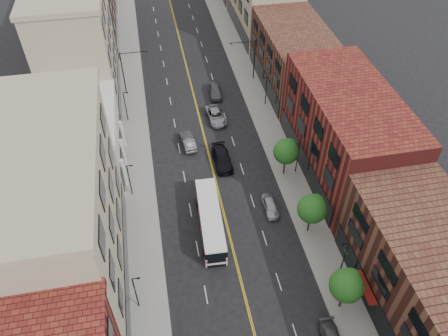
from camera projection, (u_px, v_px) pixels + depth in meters
sidewalk_left at (136, 140)px, 64.38m from camera, size 4.00×110.00×0.15m
sidewalk_right at (267, 124)px, 67.15m from camera, size 4.00×110.00×0.15m
bldg_l_tanoffice at (61, 223)px, 41.64m from camera, size 10.00×22.00×18.00m
bldg_l_white at (80, 143)px, 57.86m from camera, size 10.00×14.00×8.00m
bldg_l_far_a at (78, 47)px, 66.46m from camera, size 10.00×20.00×18.00m
bldg_l_far_b at (84, 3)px, 81.69m from camera, size 10.00×20.00×15.00m
bldg_r_near at (445, 304)px, 39.90m from camera, size 10.00×26.00×10.00m
bldg_r_mid at (345, 133)px, 56.23m from camera, size 10.00×22.00×12.00m
bldg_r_far_a at (294, 58)px, 71.81m from camera, size 10.00×20.00×10.00m
tree_r_1 at (347, 284)px, 42.33m from camera, size 3.40×3.40×5.59m
tree_r_2 at (313, 208)px, 49.42m from camera, size 3.40×3.40×5.59m
tree_r_3 at (287, 151)px, 56.52m from camera, size 3.40×3.40×5.59m
lamp_l_1 at (136, 291)px, 43.10m from camera, size 0.81×0.55×5.05m
lamp_l_2 at (130, 179)px, 54.45m from camera, size 0.81×0.55×5.05m
lamp_l_3 at (126, 105)px, 65.80m from camera, size 0.81×0.55×5.05m
lamp_r_1 at (344, 256)px, 46.14m from camera, size 0.81×0.55×5.05m
lamp_r_2 at (297, 156)px, 57.48m from camera, size 0.81×0.55×5.05m
lamp_r_3 at (266, 89)px, 68.83m from camera, size 0.81×0.55×5.05m
signal_mast_left at (127, 67)px, 70.41m from camera, size 4.49×0.18×7.20m
signal_mast_right at (250, 55)px, 73.25m from camera, size 4.49×0.18×7.20m
city_bus at (210, 219)px, 51.35m from camera, size 3.13×11.35×2.89m
car_parked_far at (270, 206)px, 54.16m from camera, size 1.72×4.11×1.39m
car_lane_behind at (188, 141)px, 63.08m from camera, size 2.23×4.94×1.57m
car_lane_a at (222, 159)px, 60.23m from camera, size 2.40×5.71×1.65m
car_lane_b at (216, 116)px, 67.49m from camera, size 2.95×5.66×1.52m
car_lane_c at (215, 91)px, 72.29m from camera, size 2.32×4.99×1.65m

